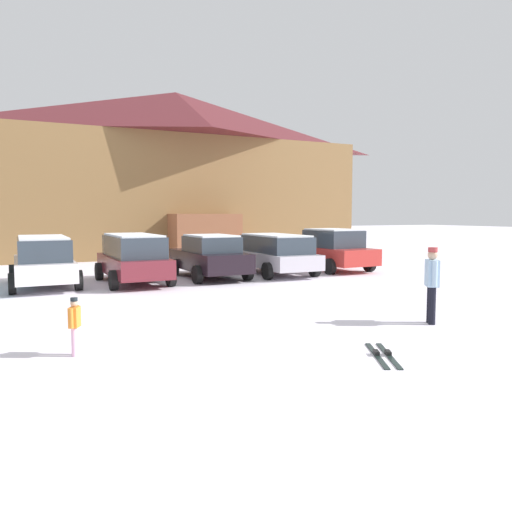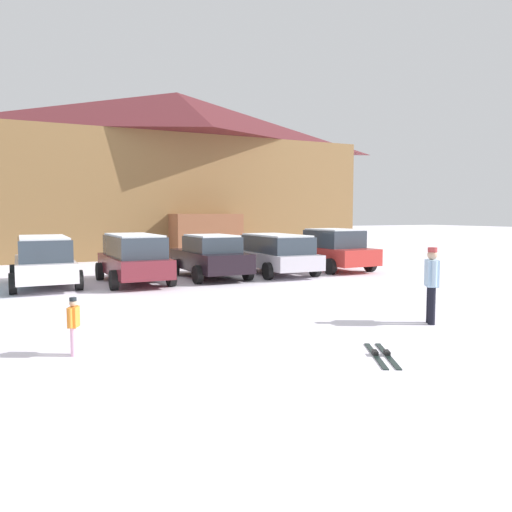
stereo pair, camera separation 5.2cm
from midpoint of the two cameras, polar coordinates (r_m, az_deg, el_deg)
The scene contains 10 objects.
ground at distance 6.86m, azimuth 24.94°, elevation -15.98°, with size 160.00×160.00×0.00m, color white.
ski_lodge at distance 31.63m, azimuth -9.07°, elevation 9.45°, with size 21.07×10.65×9.82m.
parked_white_suv at distance 17.83m, azimuth -23.22°, elevation -0.38°, with size 2.11×4.55×1.66m.
parked_maroon_van at distance 17.67m, azimuth -13.94°, elevation -0.11°, with size 2.10×4.37×1.70m.
parked_black_sedan at distance 18.63m, azimuth -5.38°, elevation -0.01°, with size 2.19×4.20×1.62m.
parked_silver_wagon at distance 19.75m, azimuth 2.11°, elevation 0.39°, with size 2.31×4.60×1.59m.
parked_red_sedan at distance 21.54m, azimuth 8.51°, elevation 0.74°, with size 2.35×4.43×1.76m.
skier_adult_in_blue_parka at distance 11.46m, azimuth 19.34°, elevation -2.68°, with size 0.42×0.54×1.67m.
skier_child_in_orange_jacket at distance 8.99m, azimuth -20.17°, elevation -7.19°, with size 0.23×0.34×0.99m.
pair_of_skis at distance 8.82m, azimuth 14.10°, elevation -10.88°, with size 0.97×1.50×0.08m.
Camera 1 is at (-5.08, -3.97, 2.38)m, focal length 35.00 mm.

